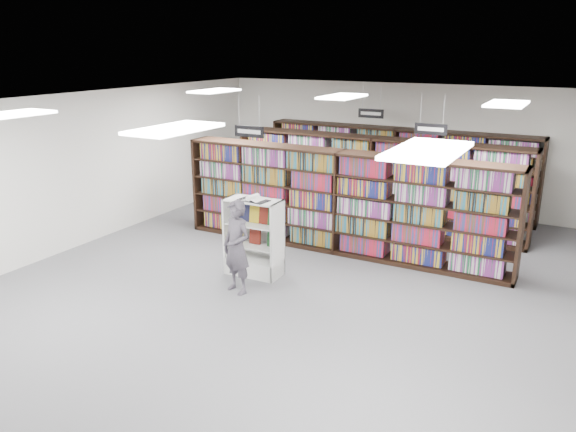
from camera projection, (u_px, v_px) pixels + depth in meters
The scene contains 19 objects.
floor at pixel (293, 285), 10.03m from camera, with size 12.00×12.00×0.00m, color #57565C.
ceiling at pixel (294, 103), 9.10m from camera, with size 10.00×12.00×0.10m, color white.
wall_back at pixel (401, 146), 14.61m from camera, with size 10.00×0.10×3.20m, color silver.
wall_left at pixel (84, 169), 11.84m from camera, with size 0.10×12.00×3.20m, color silver.
bookshelf_row_near at pixel (339, 202), 11.41m from camera, with size 7.00×0.60×2.10m.
bookshelf_row_mid at pixel (373, 182), 13.09m from camera, with size 7.00×0.60×2.10m.
bookshelf_row_far at pixel (396, 169), 14.52m from camera, with size 7.00×0.60×2.10m.
aisle_sign_left at pixel (249, 130), 10.82m from camera, with size 0.65×0.02×0.80m.
aisle_sign_right at pixel (431, 128), 11.14m from camera, with size 0.65×0.02×0.80m.
aisle_sign_center at pixel (371, 113), 13.73m from camera, with size 0.65×0.02×0.80m.
troffer_front_left at pixel (8, 115), 7.95m from camera, with size 0.60×1.20×0.04m, color white.
troffer_front_center at pixel (175, 129), 6.59m from camera, with size 0.60×1.20×0.04m, color white.
troffer_front_right at pixel (428, 151), 5.22m from camera, with size 0.60×1.20×0.04m, color white.
troffer_back_left at pixel (215, 91), 12.16m from camera, with size 0.60×1.20×0.04m, color white.
troffer_back_center at pixel (342, 97), 10.79m from camera, with size 0.60×1.20×0.04m, color white.
troffer_back_right at pixel (507, 104), 9.43m from camera, with size 0.60×1.20×0.04m, color white.
endcap_display at pixel (255, 249), 10.41m from camera, with size 1.05×0.54×1.45m.
open_book at pixel (253, 199), 10.03m from camera, with size 0.58×0.38×0.12m.
shopper at pixel (237, 247), 9.53m from camera, with size 0.60×0.39×1.64m, color #504B56.
Camera 1 is at (4.31, -8.17, 4.09)m, focal length 35.00 mm.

